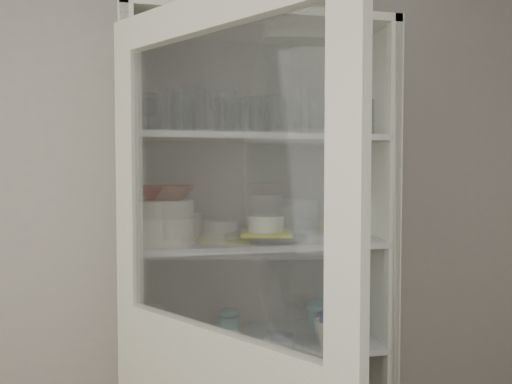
{
  "coord_description": "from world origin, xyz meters",
  "views": [
    {
      "loc": [
        -0.21,
        -0.64,
        1.53
      ],
      "look_at": [
        0.2,
        1.27,
        1.44
      ],
      "focal_mm": 35.0,
      "sensor_mm": 36.0,
      "label": 1
    }
  ],
  "objects_px": {
    "pantry_cabinet": "(253,314)",
    "plate_stack_back": "(176,224)",
    "mug_white": "(327,332)",
    "mug_teal": "(318,316)",
    "goblet_0": "(149,116)",
    "plate_stack_front": "(166,230)",
    "white_canister": "(151,325)",
    "goblet_1": "(219,115)",
    "white_ramekin": "(266,223)",
    "mug_blue": "(330,326)",
    "measuring_cups": "(191,344)",
    "goblet_2": "(254,115)",
    "goblet_3": "(344,121)",
    "cream_bowl": "(166,208)",
    "yellow_trivet": "(266,233)",
    "glass_platter": "(266,237)",
    "grey_bowl_stack": "(350,215)",
    "terracotta_bowl": "(166,192)",
    "teal_jar": "(229,325)"
  },
  "relations": [
    {
      "from": "pantry_cabinet",
      "to": "plate_stack_back",
      "type": "bearing_deg",
      "value": 168.77
    },
    {
      "from": "mug_white",
      "to": "mug_teal",
      "type": "bearing_deg",
      "value": 56.18
    },
    {
      "from": "mug_teal",
      "to": "mug_white",
      "type": "bearing_deg",
      "value": -89.01
    },
    {
      "from": "goblet_0",
      "to": "plate_stack_front",
      "type": "xyz_separation_m",
      "value": [
        0.06,
        -0.16,
        -0.43
      ]
    },
    {
      "from": "goblet_0",
      "to": "white_canister",
      "type": "relative_size",
      "value": 1.2
    },
    {
      "from": "goblet_1",
      "to": "white_canister",
      "type": "relative_size",
      "value": 1.38
    },
    {
      "from": "white_ramekin",
      "to": "goblet_0",
      "type": "bearing_deg",
      "value": 163.9
    },
    {
      "from": "mug_blue",
      "to": "mug_teal",
      "type": "bearing_deg",
      "value": 107.87
    },
    {
      "from": "measuring_cups",
      "to": "goblet_1",
      "type": "bearing_deg",
      "value": 54.41
    },
    {
      "from": "goblet_1",
      "to": "plate_stack_back",
      "type": "bearing_deg",
      "value": -179.27
    },
    {
      "from": "goblet_2",
      "to": "goblet_3",
      "type": "relative_size",
      "value": 1.18
    },
    {
      "from": "goblet_1",
      "to": "mug_blue",
      "type": "xyz_separation_m",
      "value": [
        0.42,
        -0.18,
        -0.84
      ]
    },
    {
      "from": "goblet_0",
      "to": "goblet_1",
      "type": "relative_size",
      "value": 0.87
    },
    {
      "from": "goblet_0",
      "to": "goblet_3",
      "type": "distance_m",
      "value": 0.82
    },
    {
      "from": "cream_bowl",
      "to": "white_canister",
      "type": "height_order",
      "value": "cream_bowl"
    },
    {
      "from": "measuring_cups",
      "to": "white_canister",
      "type": "bearing_deg",
      "value": 142.37
    },
    {
      "from": "plate_stack_front",
      "to": "yellow_trivet",
      "type": "bearing_deg",
      "value": 4.58
    },
    {
      "from": "glass_platter",
      "to": "white_canister",
      "type": "height_order",
      "value": "glass_platter"
    },
    {
      "from": "goblet_2",
      "to": "white_canister",
      "type": "relative_size",
      "value": 1.39
    },
    {
      "from": "plate_stack_front",
      "to": "mug_blue",
      "type": "relative_size",
      "value": 1.74
    },
    {
      "from": "goblet_0",
      "to": "mug_white",
      "type": "height_order",
      "value": "goblet_0"
    },
    {
      "from": "grey_bowl_stack",
      "to": "white_canister",
      "type": "distance_m",
      "value": 0.92
    },
    {
      "from": "pantry_cabinet",
      "to": "goblet_2",
      "type": "distance_m",
      "value": 0.82
    },
    {
      "from": "grey_bowl_stack",
      "to": "mug_blue",
      "type": "height_order",
      "value": "grey_bowl_stack"
    },
    {
      "from": "glass_platter",
      "to": "mug_teal",
      "type": "bearing_deg",
      "value": 22.41
    },
    {
      "from": "grey_bowl_stack",
      "to": "terracotta_bowl",
      "type": "bearing_deg",
      "value": -172.4
    },
    {
      "from": "grey_bowl_stack",
      "to": "measuring_cups",
      "type": "distance_m",
      "value": 0.82
    },
    {
      "from": "mug_white",
      "to": "white_canister",
      "type": "xyz_separation_m",
      "value": [
        -0.66,
        0.17,
        0.02
      ]
    },
    {
      "from": "plate_stack_front",
      "to": "yellow_trivet",
      "type": "relative_size",
      "value": 1.14
    },
    {
      "from": "plate_stack_back",
      "to": "white_canister",
      "type": "xyz_separation_m",
      "value": [
        -0.11,
        -0.08,
        -0.38
      ]
    },
    {
      "from": "pantry_cabinet",
      "to": "cream_bowl",
      "type": "height_order",
      "value": "pantry_cabinet"
    },
    {
      "from": "mug_white",
      "to": "glass_platter",
      "type": "bearing_deg",
      "value": 135.32
    },
    {
      "from": "white_ramekin",
      "to": "glass_platter",
      "type": "bearing_deg",
      "value": 0.0
    },
    {
      "from": "mug_white",
      "to": "white_ramekin",
      "type": "bearing_deg",
      "value": 135.32
    },
    {
      "from": "goblet_3",
      "to": "yellow_trivet",
      "type": "xyz_separation_m",
      "value": [
        -0.38,
        -0.15,
        -0.45
      ]
    },
    {
      "from": "white_ramekin",
      "to": "plate_stack_front",
      "type": "bearing_deg",
      "value": -175.42
    },
    {
      "from": "pantry_cabinet",
      "to": "mug_teal",
      "type": "bearing_deg",
      "value": 0.16
    },
    {
      "from": "pantry_cabinet",
      "to": "yellow_trivet",
      "type": "bearing_deg",
      "value": -73.72
    },
    {
      "from": "pantry_cabinet",
      "to": "measuring_cups",
      "type": "bearing_deg",
      "value": -153.8
    },
    {
      "from": "mug_teal",
      "to": "terracotta_bowl",
      "type": "bearing_deg",
      "value": -157.48
    },
    {
      "from": "goblet_3",
      "to": "white_ramekin",
      "type": "xyz_separation_m",
      "value": [
        -0.38,
        -0.15,
        -0.42
      ]
    },
    {
      "from": "goblet_2",
      "to": "cream_bowl",
      "type": "bearing_deg",
      "value": -155.35
    },
    {
      "from": "grey_bowl_stack",
      "to": "goblet_3",
      "type": "bearing_deg",
      "value": 88.24
    },
    {
      "from": "goblet_0",
      "to": "mug_blue",
      "type": "bearing_deg",
      "value": -11.72
    },
    {
      "from": "cream_bowl",
      "to": "mug_blue",
      "type": "relative_size",
      "value": 1.64
    },
    {
      "from": "goblet_2",
      "to": "mug_white",
      "type": "height_order",
      "value": "goblet_2"
    },
    {
      "from": "pantry_cabinet",
      "to": "plate_stack_back",
      "type": "xyz_separation_m",
      "value": [
        -0.3,
        0.06,
        0.37
      ]
    },
    {
      "from": "plate_stack_front",
      "to": "terracotta_bowl",
      "type": "bearing_deg",
      "value": 0.0
    },
    {
      "from": "yellow_trivet",
      "to": "cream_bowl",
      "type": "bearing_deg",
      "value": -175.42
    },
    {
      "from": "mug_blue",
      "to": "teal_jar",
      "type": "relative_size",
      "value": 1.23
    }
  ]
}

